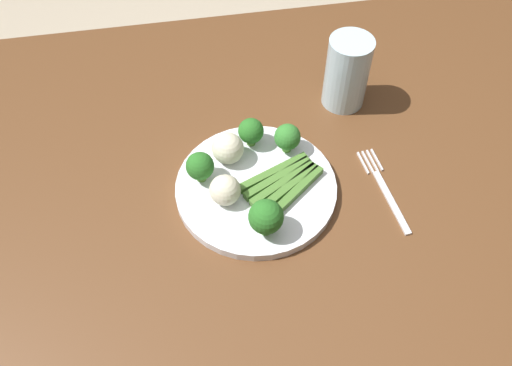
# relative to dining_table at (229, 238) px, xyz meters

# --- Properties ---
(dining_table) EXTENTS (1.44, 0.94, 0.75)m
(dining_table) POSITION_rel_dining_table_xyz_m (0.00, 0.00, 0.00)
(dining_table) COLOR brown
(dining_table) RESTS_ON ground_plane
(plate) EXTENTS (0.25, 0.25, 0.01)m
(plate) POSITION_rel_dining_table_xyz_m (0.05, 0.02, 0.10)
(plate) COLOR white
(plate) RESTS_ON dining_table
(asparagus_bundle) EXTENTS (0.13, 0.11, 0.01)m
(asparagus_bundle) POSITION_rel_dining_table_xyz_m (0.09, 0.01, 0.12)
(asparagus_bundle) COLOR #47752D
(asparagus_bundle) RESTS_ON plate
(broccoli_right) EXTENTS (0.04, 0.04, 0.05)m
(broccoli_right) POSITION_rel_dining_table_xyz_m (-0.03, 0.04, 0.14)
(broccoli_right) COLOR #568E33
(broccoli_right) RESTS_ON plate
(broccoli_back_right) EXTENTS (0.04, 0.04, 0.05)m
(broccoli_back_right) POSITION_rel_dining_table_xyz_m (0.11, 0.08, 0.14)
(broccoli_back_right) COLOR #609E3D
(broccoli_back_right) RESTS_ON plate
(broccoli_left) EXTENTS (0.05, 0.05, 0.06)m
(broccoli_left) POSITION_rel_dining_table_xyz_m (0.05, -0.06, 0.15)
(broccoli_left) COLOR #568E33
(broccoli_left) RESTS_ON plate
(broccoli_outer_edge) EXTENTS (0.04, 0.04, 0.05)m
(broccoli_outer_edge) POSITION_rel_dining_table_xyz_m (0.06, 0.10, 0.14)
(broccoli_outer_edge) COLOR #568E33
(broccoli_outer_edge) RESTS_ON plate
(cauliflower_back) EXTENTS (0.05, 0.05, 0.05)m
(cauliflower_back) POSITION_rel_dining_table_xyz_m (-0.00, -0.00, 0.14)
(cauliflower_back) COLOR beige
(cauliflower_back) RESTS_ON plate
(cauliflower_near_fork) EXTENTS (0.05, 0.05, 0.05)m
(cauliflower_near_fork) POSITION_rel_dining_table_xyz_m (0.02, 0.08, 0.14)
(cauliflower_near_fork) COLOR beige
(cauliflower_near_fork) RESTS_ON plate
(fork) EXTENTS (0.04, 0.17, 0.00)m
(fork) POSITION_rel_dining_table_xyz_m (0.25, -0.01, 0.10)
(fork) COLOR silver
(fork) RESTS_ON dining_table
(water_glass) EXTENTS (0.07, 0.07, 0.13)m
(water_glass) POSITION_rel_dining_table_xyz_m (0.23, 0.19, 0.16)
(water_glass) COLOR silver
(water_glass) RESTS_ON dining_table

